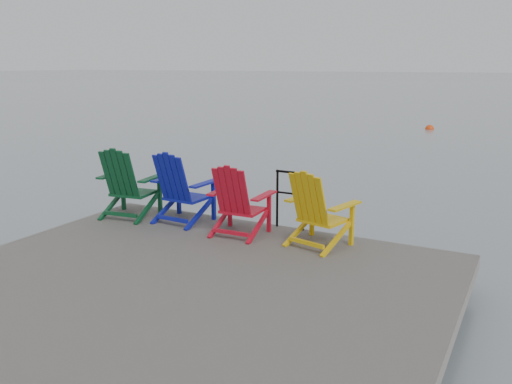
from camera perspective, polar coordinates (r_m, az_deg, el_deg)
The scene contains 8 objects.
ground at distance 6.73m, azimuth -7.33°, elevation -13.05°, with size 400.00×400.00×0.00m, color slate.
dock at distance 6.58m, azimuth -7.42°, elevation -10.33°, with size 6.00×5.00×1.40m.
handrail at distance 8.27m, azimuth 3.63°, elevation -0.21°, with size 0.48×0.04×0.90m.
chair_green at distance 9.09m, azimuth -13.35°, elevation 0.97°, with size 1.00×0.94×1.16m.
chair_blue at distance 8.65m, azimuth -7.88°, elevation 0.53°, with size 0.94×0.88×1.14m.
chair_red at distance 7.92m, azimuth -1.88°, elevation -0.83°, with size 0.87×0.81×1.07m.
chair_yellow at distance 7.48m, azimuth 6.49°, elevation -1.72°, with size 0.99×0.94×1.08m.
buoy_b at distance 26.67m, azimuth 17.80°, elevation 6.32°, with size 0.41×0.41×0.41m, color #E23E0D.
Camera 1 is at (3.52, -4.90, 2.98)m, focal length 38.00 mm.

